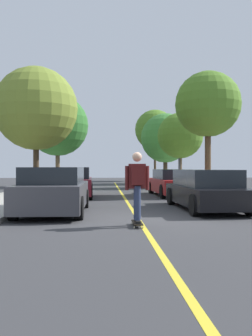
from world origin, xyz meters
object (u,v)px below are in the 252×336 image
object	(u,v)px
street_tree_right_farthest	(155,130)
streetlamp	(179,144)
street_tree_right_far	(165,138)
skateboarder	(137,182)
parked_car_right_nearest	(206,190)
street_tree_left_nearest	(36,109)
skateboard	(137,223)
street_tree_right_nearest	(208,105)
street_tree_left_near	(58,126)
street_tree_right_near	(180,136)
parked_car_left_near	(72,182)
parked_car_right_near	(172,183)
parked_car_left_nearest	(54,190)

from	to	relation	value
street_tree_right_farthest	streetlamp	size ratio (longest dim) A/B	1.46
street_tree_right_far	skateboarder	world-z (taller)	street_tree_right_far
parked_car_right_nearest	skateboarder	world-z (taller)	skateboarder
street_tree_left_nearest	street_tree_right_farthest	xyz separation A→B (m)	(8.59, 19.39, 1.01)
skateboarder	skateboard	bearing A→B (deg)	89.79
streetlamp	street_tree_right_far	bearing A→B (deg)	89.29
street_tree_right_nearest	street_tree_right_far	size ratio (longest dim) A/B	1.03
street_tree_left_nearest	street_tree_left_near	bearing A→B (deg)	90.00
street_tree_right_farthest	street_tree_right_near	bearing A→B (deg)	-90.00
parked_car_left_near	parked_car_right_near	bearing A→B (deg)	6.28
street_tree_left_nearest	parked_car_right_nearest	bearing A→B (deg)	-42.28
parked_car_left_nearest	parked_car_right_near	size ratio (longest dim) A/B	0.91
parked_car_left_nearest	street_tree_right_farthest	size ratio (longest dim) A/B	0.60
street_tree_right_nearest	street_tree_right_farthest	distance (m)	19.45
parked_car_right_nearest	street_tree_left_nearest	size ratio (longest dim) A/B	0.76
parked_car_left_near	skateboarder	size ratio (longest dim) A/B	2.77
street_tree_left_near	streetlamp	size ratio (longest dim) A/B	1.30
streetlamp	skateboarder	xyz separation A→B (m)	(-4.35, -16.18, -1.97)
parked_car_left_nearest	skateboard	bearing A→B (deg)	-48.54
parked_car_right_near	streetlamp	bearing A→B (deg)	75.57
parked_car_left_near	street_tree_left_nearest	world-z (taller)	street_tree_left_nearest
street_tree_left_near	streetlamp	xyz separation A→B (m)	(8.51, -1.60, -1.40)
parked_car_left_nearest	street_tree_right_near	size ratio (longest dim) A/B	0.86
skateboarder	street_tree_left_near	bearing A→B (deg)	103.15
street_tree_right_near	skateboard	distance (m)	17.21
parked_car_right_near	street_tree_right_near	xyz separation A→B (m)	(1.83, 6.91, 2.95)
street_tree_right_near	street_tree_left_nearest	bearing A→B (deg)	-141.86
street_tree_right_nearest	parked_car_right_nearest	bearing A→B (deg)	-106.67
parked_car_left_near	skateboarder	xyz separation A→B (m)	(2.33, -8.83, 0.36)
skateboard	streetlamp	bearing A→B (deg)	74.91
street_tree_left_near	street_tree_right_near	bearing A→B (deg)	-9.87
parked_car_left_near	street_tree_right_near	xyz separation A→B (m)	(6.76, 7.45, 2.90)
parked_car_left_near	parked_car_left_nearest	bearing A→B (deg)	-89.98
street_tree_left_nearest	skateboard	world-z (taller)	street_tree_left_nearest
street_tree_right_nearest	parked_car_left_near	bearing A→B (deg)	-174.34
street_tree_right_near	skateboarder	distance (m)	17.07
parked_car_right_near	skateboarder	bearing A→B (deg)	-105.52
parked_car_left_nearest	parked_car_left_near	size ratio (longest dim) A/B	0.93
parked_car_right_near	street_tree_right_far	bearing A→B (deg)	82.04
street_tree_left_nearest	street_tree_right_far	bearing A→B (deg)	56.36
parked_car_right_near	street_tree_right_farthest	distance (m)	20.19
parked_car_right_nearest	street_tree_left_nearest	bearing A→B (deg)	137.72
parked_car_left_near	parked_car_right_near	distance (m)	4.96
street_tree_left_near	street_tree_right_far	size ratio (longest dim) A/B	1.10
parked_car_right_near	skateboard	size ratio (longest dim) A/B	5.62
street_tree_right_far	streetlamp	bearing A→B (deg)	-90.71
street_tree_right_near	street_tree_right_far	xyz separation A→B (m)	(-0.00, 6.16, 0.33)
street_tree_left_near	street_tree_right_far	distance (m)	9.79
parked_car_right_near	street_tree_right_nearest	distance (m)	4.34
parked_car_left_nearest	street_tree_right_farthest	xyz separation A→B (m)	(6.76, 26.27, 4.60)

